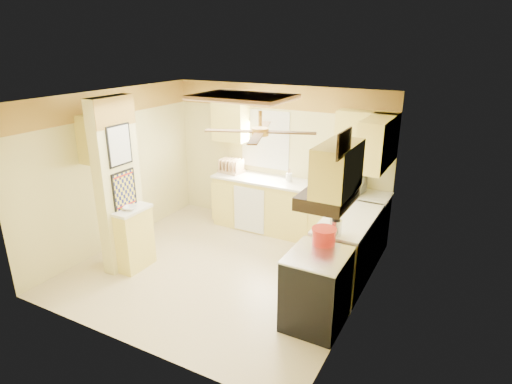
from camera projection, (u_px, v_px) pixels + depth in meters
The scene contains 34 objects.
floor at pixel (222, 269), 6.34m from camera, with size 4.00×4.00×0.00m, color beige.
ceiling at pixel (217, 98), 5.50m from camera, with size 4.00×4.00×0.00m, color white.
wall_back at pixel (278, 158), 7.49m from camera, with size 4.00×4.00×0.00m, color #E3D68A.
wall_front at pixel (118, 244), 4.34m from camera, with size 4.00×4.00×0.00m, color #E3D68A.
wall_left at pixel (114, 170), 6.80m from camera, with size 3.80×3.80×0.00m, color #E3D68A.
wall_right at pixel (363, 216), 5.03m from camera, with size 3.80×3.80×0.00m, color #E3D68A.
wallpaper_border at pixel (279, 97), 7.12m from camera, with size 4.00×0.02×0.40m, color gold.
partition_column at pixel (118, 186), 6.06m from camera, with size 0.20×0.70×2.50m, color #E3D68A.
partition_ledge at pixel (135, 240), 6.23m from camera, with size 0.25×0.55×0.90m, color #FFE762.
ledge_top at pixel (132, 210), 6.07m from camera, with size 0.28×0.58×0.04m, color white.
lower_cabinets_back at pixel (296, 211), 7.29m from camera, with size 3.00×0.60×0.90m, color #FFE762.
lower_cabinets_right at pixel (348, 250), 5.93m from camera, with size 0.60×1.40×0.90m, color #FFE762.
countertop_back at pixel (297, 185), 7.13m from camera, with size 3.04×0.64×0.04m, color white.
countertop_right at pixel (349, 219), 5.78m from camera, with size 0.64×1.44×0.04m, color white.
dishwasher_panel at pixel (249, 210), 7.37m from camera, with size 0.58×0.02×0.80m, color white.
window at pixel (265, 140), 7.49m from camera, with size 0.92×0.02×1.02m.
upper_cab_back_left at pixel (231, 121), 7.52m from camera, with size 0.60×0.35×0.70m, color #FFE762.
upper_cab_back_right at pixel (366, 135), 6.46m from camera, with size 0.90×0.35×0.70m, color #FFE762.
upper_cab_right at pixel (377, 143), 5.94m from camera, with size 0.35×1.00×0.70m, color #FFE762.
upper_cab_left_wall at pixel (105, 137), 6.32m from camera, with size 0.35×0.75×0.70m, color #FFE762.
upper_cab_over_stove at pixel (337, 168), 4.41m from camera, with size 0.35×0.76×0.52m, color #FFE762.
stove at pixel (316, 289), 4.98m from camera, with size 0.68×0.77×0.92m.
range_hood at pixel (328, 197), 4.56m from camera, with size 0.50×0.76×0.14m, color black.
poster_menu at pixel (119, 145), 5.81m from camera, with size 0.02×0.42×0.57m.
poster_nashville at pixel (124, 190), 6.03m from camera, with size 0.02×0.42×0.57m.
ceiling_light_panel at pixel (243, 97), 5.88m from camera, with size 1.35×0.95×0.06m.
ceiling_fan at pixel (260, 131), 4.54m from camera, with size 1.15×1.15×0.26m.
vent_grate at pixel (344, 144), 3.94m from camera, with size 0.02×0.40×0.25m, color black.
microwave at pixel (347, 182), 6.71m from camera, with size 0.55×0.38×0.31m, color white.
bowl at pixel (130, 208), 6.03m from camera, with size 0.19×0.19×0.05m, color white.
dutch_oven at pixel (324, 236), 5.05m from camera, with size 0.30×0.30×0.20m.
kettle at pixel (336, 227), 5.21m from camera, with size 0.15×0.15×0.23m.
dish_rack at pixel (231, 168), 7.70m from camera, with size 0.46×0.36×0.24m.
utensil_crock at pixel (289, 177), 7.23m from camera, with size 0.11×0.11×0.21m.
Camera 1 is at (3.08, -4.68, 3.21)m, focal length 30.00 mm.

